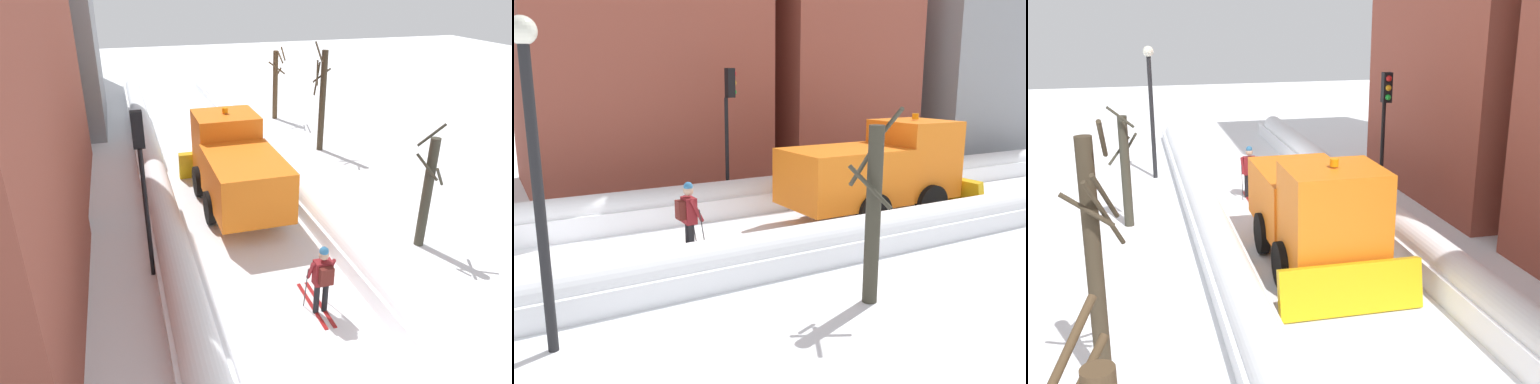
% 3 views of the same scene
% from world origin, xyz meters
% --- Properties ---
extents(ground_plane, '(80.00, 80.00, 0.00)m').
position_xyz_m(ground_plane, '(0.00, 10.00, 0.00)').
color(ground_plane, white).
extents(snowbank_left, '(1.10, 36.00, 1.07)m').
position_xyz_m(snowbank_left, '(-2.45, 10.00, 0.47)').
color(snowbank_left, white).
rests_on(snowbank_left, ground).
extents(snowbank_right, '(1.10, 36.00, 0.94)m').
position_xyz_m(snowbank_right, '(2.45, 10.00, 0.39)').
color(snowbank_right, white).
rests_on(snowbank_right, ground).
extents(building_brick_mid, '(7.61, 6.47, 14.25)m').
position_xyz_m(building_brick_mid, '(-8.60, 12.70, 7.13)').
color(building_brick_mid, brown).
rests_on(building_brick_mid, ground).
extents(building_concrete_far, '(8.94, 7.51, 10.75)m').
position_xyz_m(building_concrete_far, '(-8.60, 21.05, 5.38)').
color(building_concrete_far, gray).
rests_on(building_concrete_far, ground).
extents(plow_truck, '(3.20, 5.98, 3.12)m').
position_xyz_m(plow_truck, '(0.14, 9.14, 1.48)').
color(plow_truck, orange).
rests_on(plow_truck, ground).
extents(skier, '(0.62, 1.80, 1.81)m').
position_xyz_m(skier, '(0.65, 2.90, 1.00)').
color(skier, black).
rests_on(skier, ground).
extents(traffic_light_pole, '(0.28, 0.42, 4.47)m').
position_xyz_m(traffic_light_pole, '(-3.05, 5.72, 3.13)').
color(traffic_light_pole, black).
rests_on(traffic_light_pole, ground).
extents(street_lamp, '(0.40, 0.40, 4.98)m').
position_xyz_m(street_lamp, '(3.70, -0.52, 3.17)').
color(street_lamp, black).
rests_on(street_lamp, ground).
extents(bare_tree_near, '(0.90, 0.85, 3.68)m').
position_xyz_m(bare_tree_near, '(4.74, 4.94, 1.74)').
color(bare_tree_near, '#39362B').
rests_on(bare_tree_near, ground).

